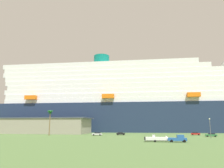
{
  "coord_description": "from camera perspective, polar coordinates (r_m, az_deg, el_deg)",
  "views": [
    {
      "loc": [
        7.5,
        -93.6,
        5.41
      ],
      "look_at": [
        -9.98,
        28.82,
        28.7
      ],
      "focal_mm": 34.25,
      "sensor_mm": 36.0,
      "label": 1
    }
  ],
  "objects": [
    {
      "name": "pickup_truck",
      "position": [
        70.41,
        17.19,
        -13.76
      ],
      "size": [
        5.62,
        2.32,
        2.2
      ],
      "color": "#2659A5",
      "rests_on": "ground_plane"
    },
    {
      "name": "small_boat_on_trailer",
      "position": [
        69.72,
        12.24,
        -14.09
      ],
      "size": [
        8.89,
        2.21,
        2.15
      ],
      "color": "#595960",
      "rests_on": "ground_plane"
    },
    {
      "name": "cruise_ship",
      "position": [
        157.96,
        8.7,
        -5.19
      ],
      "size": [
        278.2,
        38.49,
        65.41
      ],
      "color": "#1E2D4C",
      "rests_on": "ground_plane"
    },
    {
      "name": "palm_tree",
      "position": [
        110.11,
        -16.19,
        -7.75
      ],
      "size": [
        2.83,
        2.83,
        12.16
      ],
      "color": "brown",
      "rests_on": "ground_plane"
    },
    {
      "name": "terminal_building",
      "position": [
        139.19,
        -20.23,
        -10.35
      ],
      "size": [
        70.1,
        23.55,
        9.19
      ],
      "color": "gray",
      "rests_on": "ground_plane"
    },
    {
      "name": "parked_car_green_wagon",
      "position": [
        105.06,
        24.96,
        -12.19
      ],
      "size": [
        4.95,
        2.54,
        1.58
      ],
      "color": "#2D723F",
      "rests_on": "ground_plane"
    },
    {
      "name": "parked_car_red_hatchback",
      "position": [
        115.62,
        21.37,
        -12.22
      ],
      "size": [
        4.55,
        2.79,
        1.58
      ],
      "color": "red",
      "rests_on": "ground_plane"
    },
    {
      "name": "parked_car_black_coupe",
      "position": [
        109.88,
        2.31,
        -13.05
      ],
      "size": [
        4.29,
        2.12,
        1.58
      ],
      "color": "black",
      "rests_on": "ground_plane"
    },
    {
      "name": "street_lamp",
      "position": [
        92.49,
        24.68,
        -9.94
      ],
      "size": [
        0.56,
        0.56,
        7.7
      ],
      "color": "slate",
      "rests_on": "ground_plane"
    },
    {
      "name": "ground_plane",
      "position": [
        123.94,
        4.77,
        -13.13
      ],
      "size": [
        600.0,
        600.0,
        0.0
      ],
      "primitive_type": "plane",
      "color": "#4C6B38"
    },
    {
      "name": "parked_car_silver_sedan",
      "position": [
        106.35,
        -3.96,
        -13.11
      ],
      "size": [
        4.77,
        2.14,
        1.58
      ],
      "color": "silver",
      "rests_on": "ground_plane"
    }
  ]
}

